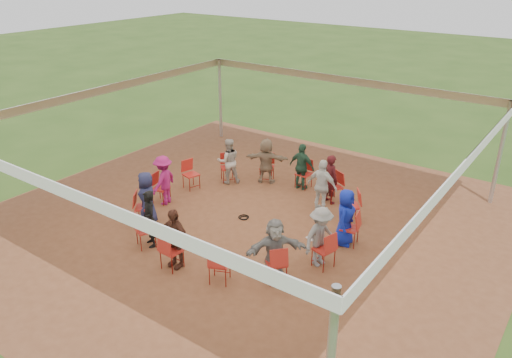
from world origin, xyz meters
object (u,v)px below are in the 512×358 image
Objects in this scene: chair_9 at (143,208)px; person_seated_10 at (275,249)px; chair_12 at (220,264)px; person_seated_1 at (345,217)px; chair_4 at (304,174)px; person_seated_7 at (147,198)px; chair_8 at (161,188)px; person_seated_8 at (149,219)px; standing_person at (322,186)px; laptop at (315,236)px; chair_10 at (145,230)px; person_seated_6 at (164,180)px; chair_3 at (334,187)px; chair_1 at (349,228)px; person_seated_9 at (175,238)px; person_seated_2 at (331,179)px; chair_6 at (228,168)px; person_seated_0 at (321,237)px; cable_coil at (244,217)px; chair_0 at (324,250)px; chair_11 at (172,251)px; chair_13 at (276,263)px; person_seated_5 at (228,161)px; chair_7 at (191,175)px; chair_2 at (351,206)px; person_seated_4 at (266,161)px.

chair_9 is 0.62× the size of person_seated_10.
chair_12 is 3.36m from person_seated_1.
chair_4 is 0.62× the size of person_seated_7.
person_seated_10 is (1.90, -4.45, 0.28)m from chair_4.
chair_8 is 2.35m from person_seated_8.
standing_person is 4.22× the size of laptop.
chair_10 is 1.23m from person_seated_7.
laptop is at bearing 32.18° from chair_12.
standing_person is at bearing 108.21° from person_seated_6.
chair_8 is at bearing 64.29° from chair_3.
person_seated_1 reaches higher than chair_1.
person_seated_2 is at bearing 77.14° from person_seated_9.
person_seated_9 reaches higher than laptop.
chair_1 is 1.00× the size of chair_12.
person_seated_0 is (4.62, -2.45, 0.28)m from chair_6.
person_seated_7 reaches higher than chair_6.
person_seated_9 is 2.81m from cable_coil.
chair_12 is at bearing -63.27° from cable_coil.
person_seated_9 is (-2.74, -1.92, 0.28)m from chair_0.
person_seated_9 is 1.00× the size of person_seated_10.
chair_9 is at bearing 154.29° from chair_11.
person_seated_7 reaches higher than chair_8.
person_seated_2 is at bearing 57.43° from cable_coil.
person_seated_0 is 1.00× the size of person_seated_2.
chair_13 is 0.62× the size of person_seated_2.
person_seated_8 is at bearing 161.55° from chair_11.
person_seated_9 is at bearing 90.00° from chair_4.
chair_4 is 5.24m from person_seated_8.
chair_1 is 0.62× the size of person_seated_5.
chair_7 is 1.00× the size of chair_13.
chair_4 is at bearing 25.71° from chair_2.
chair_6 is at bearing -90.00° from person_seated_5.
chair_3 is at bearing -86.45° from standing_person.
person_seated_1 reaches higher than laptop.
chair_3 is 0.62× the size of person_seated_2.
chair_3 is at bearing 23.06° from person_seated_1.
chair_0 and chair_7 have the same top height.
person_seated_1 is 5.25m from person_seated_6.
chair_7 is at bearing 102.86° from chair_13.
person_seated_7 reaches higher than chair_0.
chair_12 is (1.20, 0.23, 0.00)m from chair_11.
chair_0 and chair_10 have the same top height.
person_seated_4 is 1.00× the size of person_seated_10.
person_seated_0 reaches higher than chair_0.
person_seated_2 is at bearing 64.90° from chair_12.
chair_13 reaches higher than cable_coil.
chair_8 reaches higher than cable_coil.
person_seated_6 is 4.96m from laptop.
chair_10 is 0.62× the size of person_seated_10.
chair_2 is 0.62× the size of person_seated_6.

